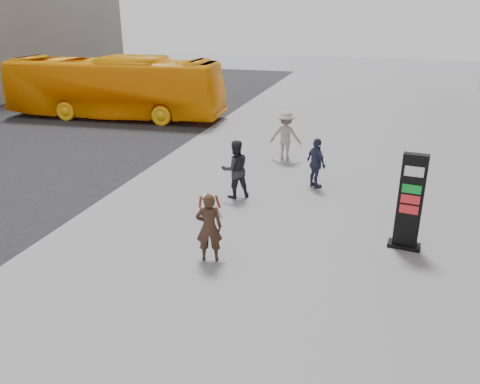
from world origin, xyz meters
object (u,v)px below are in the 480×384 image
(woman, at_px, (209,226))
(bus, at_px, (114,87))
(pedestrian_a, at_px, (235,169))
(pedestrian_c, at_px, (316,163))
(info_pylon, at_px, (410,202))
(pedestrian_b, at_px, (286,136))

(woman, xyz_separation_m, bus, (-9.83, 12.75, 0.75))
(bus, relative_size, pedestrian_a, 6.39)
(woman, distance_m, pedestrian_c, 5.60)
(pedestrian_c, bearing_deg, info_pylon, 176.72)
(info_pylon, height_order, pedestrian_b, info_pylon)
(bus, distance_m, pedestrian_c, 13.68)
(bus, xyz_separation_m, pedestrian_c, (11.48, -7.40, -0.77))
(woman, bearing_deg, info_pylon, -172.93)
(bus, bearing_deg, info_pylon, -131.48)
(pedestrian_a, distance_m, pedestrian_b, 4.28)
(bus, height_order, pedestrian_c, bus)
(pedestrian_a, relative_size, pedestrian_b, 0.96)
(pedestrian_a, height_order, pedestrian_c, pedestrian_a)
(pedestrian_b, bearing_deg, pedestrian_c, 120.44)
(info_pylon, bearing_deg, pedestrian_a, 165.40)
(woman, bearing_deg, pedestrian_a, -98.42)
(woman, bearing_deg, bus, -69.10)
(pedestrian_a, bearing_deg, bus, -77.47)
(woman, distance_m, pedestrian_b, 8.06)
(bus, xyz_separation_m, pedestrian_a, (9.27, -8.91, -0.69))
(woman, distance_m, bus, 16.12)
(info_pylon, relative_size, bus, 0.21)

